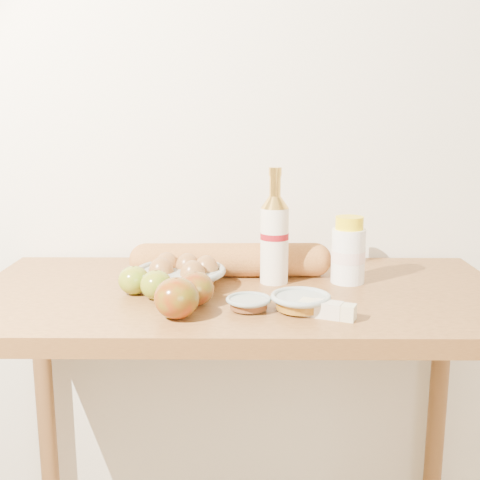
{
  "coord_description": "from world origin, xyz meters",
  "views": [
    {
      "loc": [
        0.01,
        -0.12,
        1.29
      ],
      "look_at": [
        0.0,
        1.15,
        1.02
      ],
      "focal_mm": 45.0,
      "sensor_mm": 36.0,
      "label": 1
    }
  ],
  "objects_px": {
    "bourbon_bottle": "(274,237)",
    "egg_bowl": "(181,275)",
    "table": "(240,341)",
    "baguette": "(231,260)",
    "cream_bottle": "(348,252)"
  },
  "relations": [
    {
      "from": "table",
      "to": "bourbon_bottle",
      "type": "distance_m",
      "value": 0.25
    },
    {
      "from": "cream_bottle",
      "to": "egg_bowl",
      "type": "xyz_separation_m",
      "value": [
        -0.38,
        -0.05,
        -0.04
      ]
    },
    {
      "from": "cream_bottle",
      "to": "egg_bowl",
      "type": "height_order",
      "value": "cream_bottle"
    },
    {
      "from": "bourbon_bottle",
      "to": "cream_bottle",
      "type": "xyz_separation_m",
      "value": [
        0.17,
        0.0,
        -0.04
      ]
    },
    {
      "from": "table",
      "to": "egg_bowl",
      "type": "relative_size",
      "value": 4.61
    },
    {
      "from": "bourbon_bottle",
      "to": "cream_bottle",
      "type": "height_order",
      "value": "bourbon_bottle"
    },
    {
      "from": "bourbon_bottle",
      "to": "egg_bowl",
      "type": "distance_m",
      "value": 0.23
    },
    {
      "from": "table",
      "to": "egg_bowl",
      "type": "distance_m",
      "value": 0.2
    },
    {
      "from": "table",
      "to": "baguette",
      "type": "distance_m",
      "value": 0.2
    },
    {
      "from": "egg_bowl",
      "to": "baguette",
      "type": "height_order",
      "value": "baguette"
    },
    {
      "from": "cream_bottle",
      "to": "baguette",
      "type": "height_order",
      "value": "cream_bottle"
    },
    {
      "from": "egg_bowl",
      "to": "baguette",
      "type": "xyz_separation_m",
      "value": [
        0.11,
        0.1,
        0.01
      ]
    },
    {
      "from": "table",
      "to": "cream_bottle",
      "type": "distance_m",
      "value": 0.32
    },
    {
      "from": "baguette",
      "to": "egg_bowl",
      "type": "bearing_deg",
      "value": -139.91
    },
    {
      "from": "bourbon_bottle",
      "to": "table",
      "type": "bearing_deg",
      "value": -127.37
    }
  ]
}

